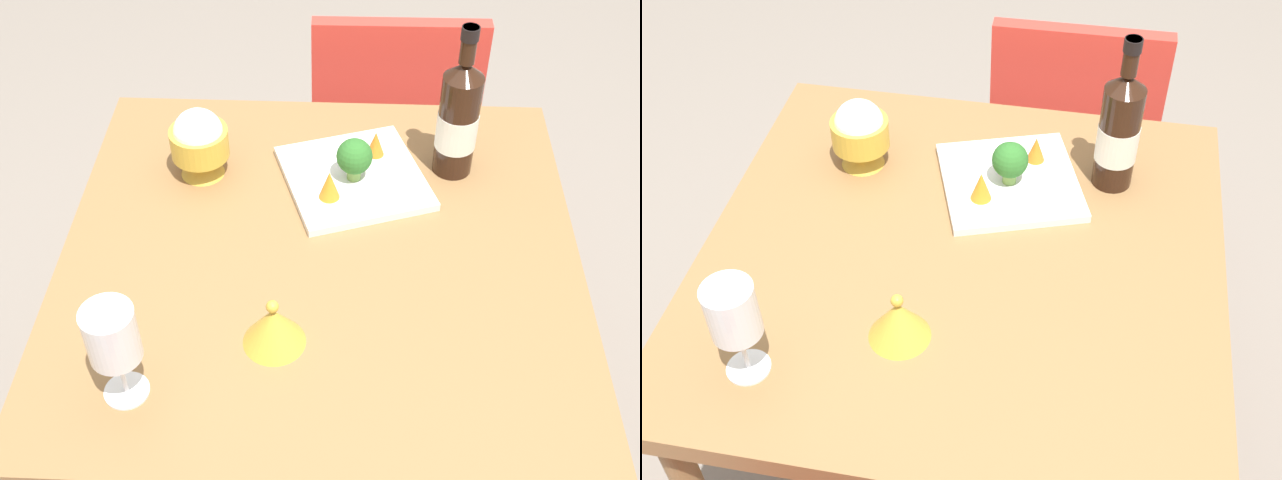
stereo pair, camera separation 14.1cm
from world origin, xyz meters
The scene contains 11 objects.
ground_plane centered at (0.00, 0.00, 0.00)m, with size 8.00×8.00×0.00m, color gray.
dining_table centered at (0.00, 0.00, 0.67)m, with size 0.90×0.90×0.76m.
chair_by_wall centered at (-0.71, 0.15, 0.53)m, with size 0.40×0.40×0.85m.
wine_bottle centered at (-0.24, 0.24, 0.87)m, with size 0.08×0.08×0.31m.
wine_glass centered at (0.30, -0.27, 0.88)m, with size 0.08×0.08×0.18m.
rice_bowl centered at (-0.21, -0.23, 0.83)m, with size 0.11×0.11×0.14m.
rice_bowl_lid centered at (0.20, -0.06, 0.79)m, with size 0.10×0.10×0.09m.
serving_plate centered at (-0.19, 0.06, 0.76)m, with size 0.32×0.32×0.02m.
broccoli_floret centered at (-0.18, 0.06, 0.82)m, with size 0.07×0.07×0.09m.
carrot_garnish_left centered at (-0.26, 0.10, 0.80)m, with size 0.03×0.03×0.05m.
carrot_garnish_right centered at (-0.13, 0.01, 0.80)m, with size 0.04×0.04×0.06m.
Camera 2 is at (0.99, 0.18, 1.77)m, focal length 46.24 mm.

